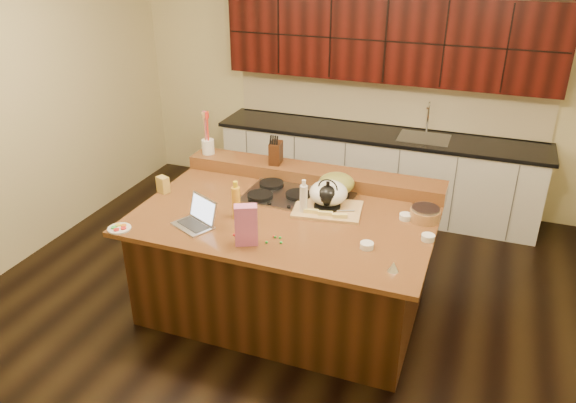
% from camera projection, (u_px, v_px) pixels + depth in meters
% --- Properties ---
extents(room, '(5.52, 5.02, 2.72)m').
position_uv_depth(room, '(286.00, 164.00, 4.40)').
color(room, black).
rests_on(room, ground).
extents(island, '(2.40, 1.60, 0.92)m').
position_uv_depth(island, '(286.00, 260.00, 4.79)').
color(island, black).
rests_on(island, ground).
extents(back_ledge, '(2.40, 0.30, 0.12)m').
position_uv_depth(back_ledge, '(313.00, 174.00, 5.15)').
color(back_ledge, black).
rests_on(back_ledge, island).
extents(cooktop, '(0.92, 0.52, 0.05)m').
position_uv_depth(cooktop, '(298.00, 196.00, 4.83)').
color(cooktop, gray).
rests_on(cooktop, island).
extents(back_counter, '(3.70, 0.66, 2.40)m').
position_uv_depth(back_counter, '(380.00, 128.00, 6.33)').
color(back_counter, silver).
rests_on(back_counter, ground).
extents(kettle, '(0.25, 0.25, 0.17)m').
position_uv_depth(kettle, '(328.00, 195.00, 4.58)').
color(kettle, black).
rests_on(kettle, cooktop).
extents(green_bowl, '(0.36, 0.36, 0.17)m').
position_uv_depth(green_bowl, '(336.00, 183.00, 4.80)').
color(green_bowl, olive).
rests_on(green_bowl, cooktop).
extents(laptop, '(0.39, 0.36, 0.22)m').
position_uv_depth(laptop, '(198.00, 218.00, 4.38)').
color(laptop, '#B7B7BC').
rests_on(laptop, island).
extents(oil_bottle, '(0.08, 0.08, 0.27)m').
position_uv_depth(oil_bottle, '(236.00, 203.00, 4.45)').
color(oil_bottle, gold).
rests_on(oil_bottle, island).
extents(vinegar_bottle, '(0.07, 0.07, 0.25)m').
position_uv_depth(vinegar_bottle, '(304.00, 200.00, 4.52)').
color(vinegar_bottle, silver).
rests_on(vinegar_bottle, island).
extents(wooden_tray, '(0.60, 0.47, 0.22)m').
position_uv_depth(wooden_tray, '(328.00, 197.00, 4.63)').
color(wooden_tray, tan).
rests_on(wooden_tray, island).
extents(ramekin_a, '(0.13, 0.13, 0.04)m').
position_uv_depth(ramekin_a, '(367.00, 245.00, 4.07)').
color(ramekin_a, white).
rests_on(ramekin_a, island).
extents(ramekin_b, '(0.13, 0.13, 0.04)m').
position_uv_depth(ramekin_b, '(428.00, 237.00, 4.18)').
color(ramekin_b, white).
rests_on(ramekin_b, island).
extents(ramekin_c, '(0.11, 0.11, 0.04)m').
position_uv_depth(ramekin_c, '(406.00, 217.00, 4.48)').
color(ramekin_c, white).
rests_on(ramekin_c, island).
extents(strainer_bowl, '(0.31, 0.31, 0.09)m').
position_uv_depth(strainer_bowl, '(425.00, 215.00, 4.45)').
color(strainer_bowl, '#996B3F').
rests_on(strainer_bowl, island).
extents(kitchen_timer, '(0.09, 0.09, 0.07)m').
position_uv_depth(kitchen_timer, '(393.00, 266.00, 3.80)').
color(kitchen_timer, silver).
rests_on(kitchen_timer, island).
extents(pink_bag, '(0.19, 0.15, 0.31)m').
position_uv_depth(pink_bag, '(246.00, 225.00, 4.07)').
color(pink_bag, '#C45C94').
rests_on(pink_bag, island).
extents(candy_plate, '(0.23, 0.23, 0.01)m').
position_uv_depth(candy_plate, '(119.00, 228.00, 4.34)').
color(candy_plate, white).
rests_on(candy_plate, island).
extents(package_box, '(0.12, 0.11, 0.14)m').
position_uv_depth(package_box, '(163.00, 185.00, 4.91)').
color(package_box, gold).
rests_on(package_box, island).
extents(utensil_crock, '(0.16, 0.16, 0.14)m').
position_uv_depth(utensil_crock, '(208.00, 147.00, 5.43)').
color(utensil_crock, white).
rests_on(utensil_crock, back_ledge).
extents(knife_block, '(0.12, 0.18, 0.20)m').
position_uv_depth(knife_block, '(276.00, 153.00, 5.19)').
color(knife_block, black).
rests_on(knife_block, back_ledge).
extents(gumdrop_0, '(0.02, 0.02, 0.02)m').
position_uv_depth(gumdrop_0, '(239.00, 238.00, 4.20)').
color(gumdrop_0, red).
rests_on(gumdrop_0, island).
extents(gumdrop_1, '(0.02, 0.02, 0.02)m').
position_uv_depth(gumdrop_1, '(275.00, 237.00, 4.21)').
color(gumdrop_1, '#198C26').
rests_on(gumdrop_1, island).
extents(gumdrop_2, '(0.02, 0.02, 0.02)m').
position_uv_depth(gumdrop_2, '(274.00, 237.00, 4.22)').
color(gumdrop_2, red).
rests_on(gumdrop_2, island).
extents(gumdrop_3, '(0.02, 0.02, 0.02)m').
position_uv_depth(gumdrop_3, '(281.00, 242.00, 4.14)').
color(gumdrop_3, '#198C26').
rests_on(gumdrop_3, island).
extents(gumdrop_4, '(0.02, 0.02, 0.02)m').
position_uv_depth(gumdrop_4, '(254.00, 234.00, 4.24)').
color(gumdrop_4, red).
rests_on(gumdrop_4, island).
extents(gumdrop_5, '(0.02, 0.02, 0.02)m').
position_uv_depth(gumdrop_5, '(280.00, 238.00, 4.20)').
color(gumdrop_5, '#198C26').
rests_on(gumdrop_5, island).
extents(gumdrop_6, '(0.02, 0.02, 0.02)m').
position_uv_depth(gumdrop_6, '(234.00, 235.00, 4.24)').
color(gumdrop_6, red).
rests_on(gumdrop_6, island).
extents(gumdrop_7, '(0.02, 0.02, 0.02)m').
position_uv_depth(gumdrop_7, '(267.00, 242.00, 4.14)').
color(gumdrop_7, '#198C26').
rests_on(gumdrop_7, island).
extents(gumdrop_8, '(0.02, 0.02, 0.02)m').
position_uv_depth(gumdrop_8, '(256.00, 237.00, 4.21)').
color(gumdrop_8, red).
rests_on(gumdrop_8, island).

